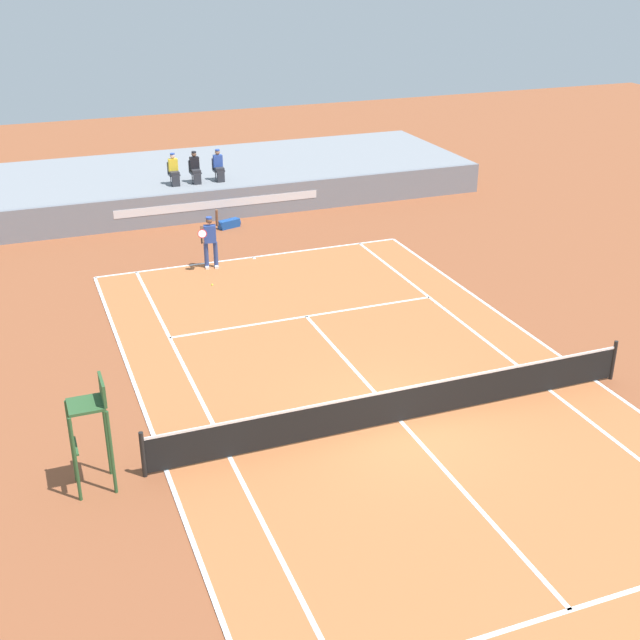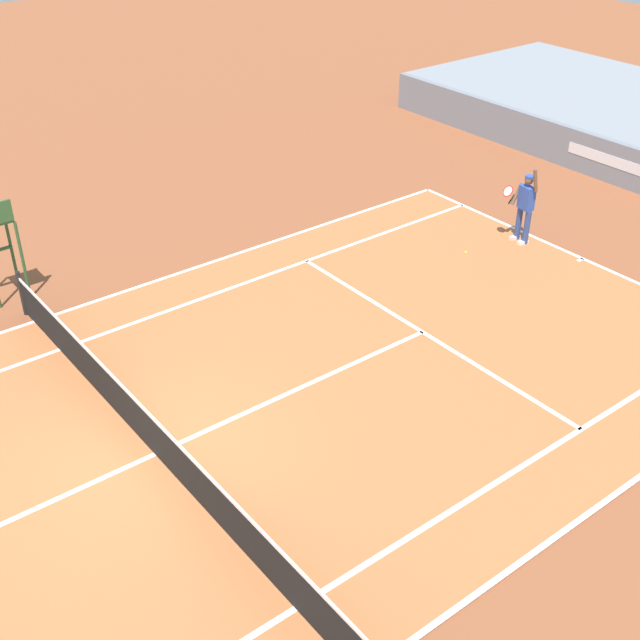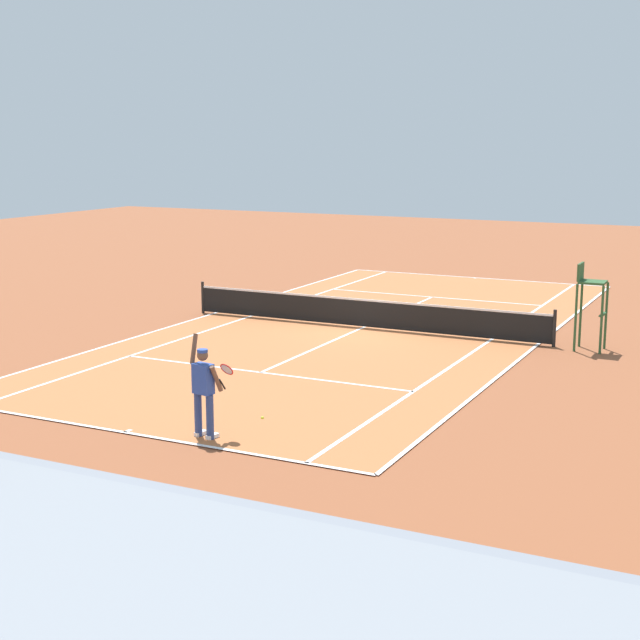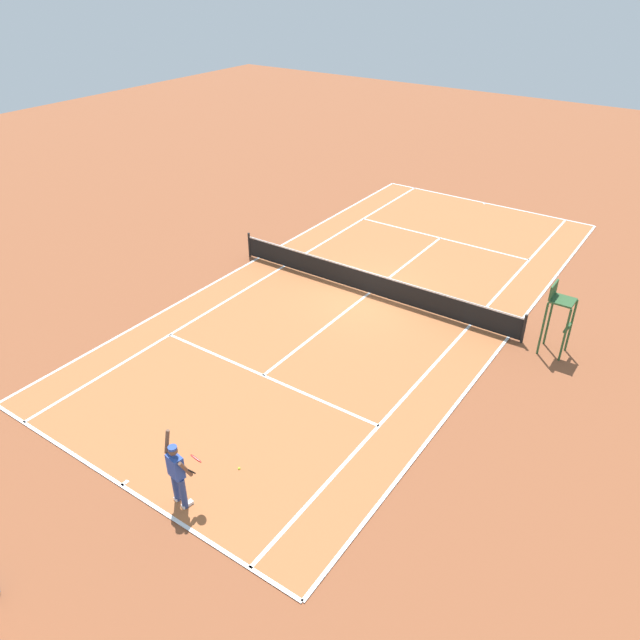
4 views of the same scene
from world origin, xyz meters
The scene contains 6 objects.
ground_plane centered at (0.00, 0.00, 0.00)m, with size 80.00×80.00×0.00m, color brown.
court centered at (0.00, 0.00, 0.01)m, with size 11.08×23.88×0.03m.
net centered at (0.00, 0.00, 0.52)m, with size 11.98×0.10×1.07m.
tennis_player centered at (-1.62, 11.43, 0.99)m, with size 0.82×0.62×2.08m.
tennis_ball centered at (-2.01, 9.83, 0.03)m, with size 0.07×0.07×0.07m, color #D1E533.
umpire_chair centered at (-6.87, 0.00, 1.56)m, with size 0.77×0.77×2.44m.
Camera 3 is at (-11.58, 26.40, 5.85)m, focal length 52.80 mm.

